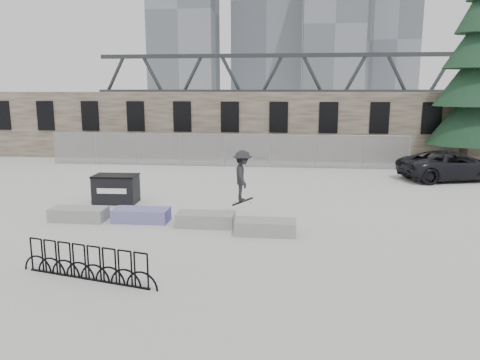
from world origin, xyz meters
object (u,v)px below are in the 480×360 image
Objects in this scene: planter_far_left at (79,214)px; planter_center_left at (141,214)px; dumpster at (116,189)px; planter_offset at (265,227)px; planter_center_right at (205,219)px; spruce_tree at (469,85)px; bike_rack at (87,263)px; skateboarder at (242,176)px; suv at (452,165)px.

planter_far_left is 1.00× the size of planter_center_left.
planter_offset is at bearing -31.55° from dumpster.
planter_far_left is 2.82m from dumpster.
planter_center_right is 0.17× the size of spruce_tree.
skateboarder reaches higher than bike_rack.
planter_center_right is 15.00m from suv.
planter_center_left is (2.30, 0.13, 0.00)m from planter_far_left.
planter_center_left is 0.17× the size of spruce_tree.
planter_center_left is 0.51× the size of bike_rack.
planter_center_left is 3.30m from dumpster.
planter_center_left is 1.00× the size of planter_center_right.
planter_center_left is 2.44m from planter_center_right.
planter_center_left is at bearing 167.46° from planter_offset.
planter_far_left is 6.13m from skateboarder.
planter_offset is at bearing -127.11° from spruce_tree.
planter_center_right is at bearing 162.02° from planter_offset.
dumpster reaches higher than planter_far_left.
planter_center_right is (4.72, -0.19, 0.00)m from planter_far_left.
planter_offset is at bearing -12.54° from planter_center_left.
bike_rack is at bearing -113.04° from planter_center_right.
planter_offset is 13.96m from suv.
planter_far_left is at bearing 86.14° from skateboarder.
bike_rack is at bearing 122.26° from suv.
skateboarder is at bearing 60.33° from bike_rack.
bike_rack is at bearing -134.93° from planter_offset.
spruce_tree is 6.43m from suv.
planter_center_right is at bearing -7.53° from planter_center_left.
dumpster is at bearing 105.89° from bike_rack.
planter_center_left is at bearing -55.92° from dumpster.
suv is at bearing -114.63° from spruce_tree.
bike_rack is at bearing -76.26° from dumpster.
planter_center_left is at bearing 3.14° from planter_far_left.
planter_far_left is 0.17× the size of spruce_tree.
suv is (15.72, 6.80, 0.17)m from dumpster.
bike_rack reaches higher than planter_center_right.
skateboarder is at bearing -132.46° from spruce_tree.
skateboarder is (3.31, 5.81, 1.21)m from bike_rack.
bike_rack is at bearing -129.01° from spruce_tree.
spruce_tree reaches higher than planter_far_left.
skateboarder is (1.21, 0.87, 1.39)m from planter_center_right.
skateboarder is at bearing 35.77° from planter_center_right.
dumpster is at bearing 98.15° from suv.
skateboarder is (3.62, 0.55, 1.39)m from planter_center_left.
skateboarder is (-10.16, -8.89, 0.88)m from suv.
skateboarder is (-12.19, -13.33, -3.30)m from spruce_tree.
planter_center_right is at bearing 115.38° from skateboarder.
dumpster reaches higher than planter_offset.
planter_offset is at bearing 123.31° from suv.
dumpster reaches higher than planter_center_right.
skateboarder is (5.93, 0.68, 1.39)m from planter_far_left.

